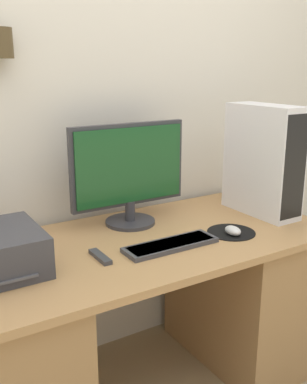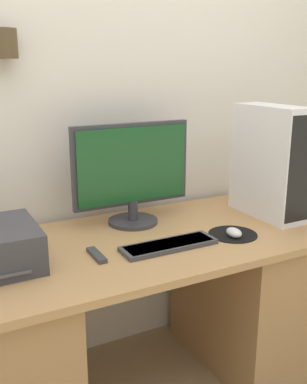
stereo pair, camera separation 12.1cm
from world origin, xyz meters
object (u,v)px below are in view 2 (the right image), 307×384
at_px(keyboard, 169,245).
at_px(remote_control, 97,255).
at_px(mouse, 234,233).
at_px(computer_tower, 270,162).
at_px(monitor, 132,171).

xyz_separation_m(keyboard, remote_control, (-0.28, 0.04, -0.00)).
bearing_deg(mouse, remote_control, 172.11).
bearing_deg(keyboard, computer_tower, 12.19).
relative_size(monitor, computer_tower, 1.05).
relative_size(keyboard, remote_control, 2.78).
relative_size(keyboard, computer_tower, 0.75).
xyz_separation_m(mouse, remote_control, (-0.57, 0.08, -0.01)).
distance_m(keyboard, remote_control, 0.28).
height_order(mouse, remote_control, mouse).
relative_size(mouse, computer_tower, 0.16).
xyz_separation_m(mouse, computer_tower, (0.32, 0.16, 0.23)).
xyz_separation_m(monitor, remote_control, (-0.28, -0.28, -0.23)).
height_order(keyboard, computer_tower, computer_tower).
relative_size(monitor, keyboard, 1.40).
height_order(monitor, mouse, monitor).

